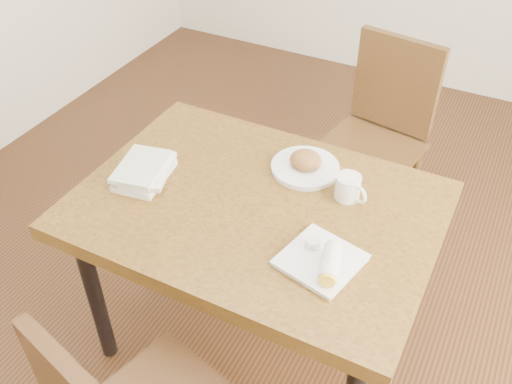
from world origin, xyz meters
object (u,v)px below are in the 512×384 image
at_px(chair_far, 380,128).
at_px(plate_burrito, 323,261).
at_px(plate_scone, 305,165).
at_px(book_stack, 145,171).
at_px(table, 256,221).
at_px(coffee_mug, 349,187).

relative_size(chair_far, plate_burrito, 3.62).
bearing_deg(plate_scone, book_stack, -148.52).
xyz_separation_m(table, plate_burrito, (0.31, -0.16, 0.10)).
height_order(plate_scone, coffee_mug, coffee_mug).
bearing_deg(book_stack, plate_burrito, -8.40).
bearing_deg(plate_burrito, book_stack, 171.60).
xyz_separation_m(plate_scone, plate_burrito, (0.23, -0.41, -0.00)).
relative_size(table, chair_far, 1.27).
height_order(chair_far, book_stack, chair_far).
bearing_deg(plate_burrito, coffee_mug, 97.63).
bearing_deg(plate_burrito, table, 152.28).
bearing_deg(chair_far, table, -99.71).
distance_m(chair_far, book_stack, 1.18).
relative_size(chair_far, book_stack, 3.62).
xyz_separation_m(table, chair_far, (0.16, 0.95, -0.12)).
bearing_deg(plate_scone, plate_burrito, -60.00).
xyz_separation_m(table, book_stack, (-0.41, -0.06, 0.11)).
xyz_separation_m(coffee_mug, book_stack, (-0.68, -0.23, -0.02)).
height_order(coffee_mug, plate_burrito, coffee_mug).
distance_m(table, plate_burrito, 0.37).
relative_size(table, coffee_mug, 9.76).
xyz_separation_m(plate_scone, book_stack, (-0.49, -0.30, 0.00)).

